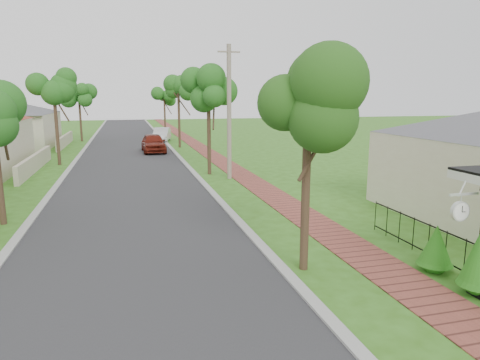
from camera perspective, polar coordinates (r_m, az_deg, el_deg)
name	(u,v)px	position (r m, az deg, el deg)	size (l,w,h in m)	color
ground	(280,300)	(9.94, 5.33, -15.64)	(160.00, 160.00, 0.00)	#336117
road	(130,167)	(28.66, -14.50, 1.73)	(7.00, 120.00, 0.02)	#28282B
kerb_right	(186,164)	(28.91, -7.25, 2.07)	(0.30, 120.00, 0.10)	#9E9E99
kerb_left	(70,169)	(28.87, -21.75, 1.36)	(0.30, 120.00, 0.10)	#9E9E99
sidewalk	(224,163)	(29.36, -2.21, 2.29)	(1.50, 120.00, 0.03)	brown
picket_fence	(465,257)	(12.21, 27.79, -9.02)	(0.03, 8.02, 1.00)	black
street_trees	(127,96)	(35.16, -14.79, 10.80)	(10.70, 37.65, 5.89)	#382619
parked_car_red	(153,143)	(35.67, -11.48, 4.85)	(1.79, 4.44, 1.51)	maroon
parked_car_white	(162,135)	(44.38, -10.39, 5.97)	(1.45, 4.17, 1.37)	silver
near_tree	(308,107)	(10.74, 9.09, 9.60)	(2.06, 2.06, 5.29)	#382619
utility_pole	(229,112)	(23.29, -1.46, 9.03)	(1.20, 0.24, 7.18)	gray
station_clock	(460,210)	(10.84, 27.29, -3.58)	(0.76, 0.13, 0.65)	silver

